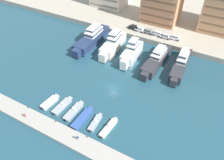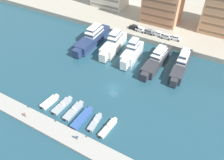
% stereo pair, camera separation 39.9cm
% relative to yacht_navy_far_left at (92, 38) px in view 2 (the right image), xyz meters
% --- Properties ---
extents(ground_plane, '(400.00, 400.00, 0.00)m').
position_rel_yacht_navy_far_left_xyz_m(ground_plane, '(19.53, -18.56, -2.37)').
color(ground_plane, '#234C5B').
extents(quay_promenade, '(180.00, 70.00, 1.98)m').
position_rel_yacht_navy_far_left_xyz_m(quay_promenade, '(19.53, 45.42, -1.38)').
color(quay_promenade, '#ADA38E').
rests_on(quay_promenade, ground).
extents(pier_dock, '(120.00, 4.53, 0.75)m').
position_rel_yacht_navy_far_left_xyz_m(pier_dock, '(19.53, -39.56, -1.99)').
color(pier_dock, '#A8A399').
rests_on(pier_dock, ground).
extents(yacht_navy_far_left, '(5.49, 22.63, 8.27)m').
position_rel_yacht_navy_far_left_xyz_m(yacht_navy_far_left, '(0.00, 0.00, 0.00)').
color(yacht_navy_far_left, navy).
rests_on(yacht_navy_far_left, ground).
extents(yacht_ivory_left, '(5.64, 18.40, 8.69)m').
position_rel_yacht_navy_far_left_xyz_m(yacht_ivory_left, '(9.32, 0.06, 0.16)').
color(yacht_ivory_left, silver).
rests_on(yacht_ivory_left, ground).
extents(yacht_white_mid_left, '(5.02, 15.38, 8.98)m').
position_rel_yacht_navy_far_left_xyz_m(yacht_white_mid_left, '(17.88, -1.95, 0.30)').
color(yacht_white_mid_left, white).
rests_on(yacht_white_mid_left, ground).
extents(yacht_charcoal_center_left, '(5.26, 21.09, 7.26)m').
position_rel_yacht_navy_far_left_xyz_m(yacht_charcoal_center_left, '(26.74, -0.56, -0.39)').
color(yacht_charcoal_center_left, '#333338').
rests_on(yacht_charcoal_center_left, ground).
extents(yacht_charcoal_center, '(4.71, 20.51, 7.90)m').
position_rel_yacht_navy_far_left_xyz_m(yacht_charcoal_center, '(34.85, 0.87, -0.20)').
color(yacht_charcoal_center, '#333338').
rests_on(yacht_charcoal_center, ground).
extents(motorboat_white_far_left, '(2.56, 6.42, 0.93)m').
position_rel_yacht_navy_far_left_xyz_m(motorboat_white_far_left, '(6.49, -32.84, -1.90)').
color(motorboat_white_far_left, white).
rests_on(motorboat_white_far_left, ground).
extents(motorboat_grey_left, '(2.44, 7.65, 1.27)m').
position_rel_yacht_navy_far_left_xyz_m(motorboat_grey_left, '(10.42, -32.14, -1.96)').
color(motorboat_grey_left, '#9EA3A8').
rests_on(motorboat_grey_left, ground).
extents(motorboat_grey_mid_left, '(2.23, 7.91, 1.24)m').
position_rel_yacht_navy_far_left_xyz_m(motorboat_grey_mid_left, '(14.39, -32.16, -1.98)').
color(motorboat_grey_mid_left, '#9EA3A8').
rests_on(motorboat_grey_mid_left, ground).
extents(motorboat_blue_center_left, '(2.38, 8.52, 0.99)m').
position_rel_yacht_navy_far_left_xyz_m(motorboat_blue_center_left, '(18.00, -33.19, -1.87)').
color(motorboat_blue_center_left, '#33569E').
rests_on(motorboat_blue_center_left, ground).
extents(motorboat_grey_center, '(1.99, 6.46, 1.08)m').
position_rel_yacht_navy_far_left_xyz_m(motorboat_grey_center, '(21.68, -32.59, -1.99)').
color(motorboat_grey_center, '#9EA3A8').
rests_on(motorboat_grey_center, ground).
extents(motorboat_cream_center_right, '(2.18, 7.34, 1.38)m').
position_rel_yacht_navy_far_left_xyz_m(motorboat_cream_center_right, '(25.58, -32.40, -1.93)').
color(motorboat_cream_center_right, beige).
rests_on(motorboat_cream_center_right, ground).
extents(car_black_far_left, '(4.15, 2.03, 1.80)m').
position_rel_yacht_navy_far_left_xyz_m(car_black_far_left, '(10.95, 14.66, 0.59)').
color(car_black_far_left, black).
rests_on(car_black_far_left, quay_promenade).
extents(car_white_left, '(4.17, 2.06, 1.80)m').
position_rel_yacht_navy_far_left_xyz_m(car_white_left, '(14.10, 14.27, 0.59)').
color(car_white_left, white).
rests_on(car_white_left, quay_promenade).
extents(car_grey_mid_left, '(4.18, 2.09, 1.80)m').
position_rel_yacht_navy_far_left_xyz_m(car_grey_mid_left, '(17.80, 14.28, 0.59)').
color(car_grey_mid_left, slate).
rests_on(car_grey_mid_left, quay_promenade).
extents(car_white_center_left, '(4.11, 1.94, 1.80)m').
position_rel_yacht_navy_far_left_xyz_m(car_white_center_left, '(21.55, 14.62, 0.59)').
color(car_white_center_left, white).
rests_on(car_white_center_left, quay_promenade).
extents(car_silver_center, '(4.18, 2.08, 1.80)m').
position_rel_yacht_navy_far_left_xyz_m(car_silver_center, '(24.96, 14.06, 0.59)').
color(car_silver_center, '#B7BCC1').
rests_on(car_silver_center, quay_promenade).
extents(car_white_center_right, '(4.16, 2.04, 1.80)m').
position_rel_yacht_navy_far_left_xyz_m(car_white_center_right, '(28.50, 14.93, 0.59)').
color(car_white_center_right, white).
rests_on(car_white_center_right, quay_promenade).
extents(pedestrian_mid_deck, '(0.54, 0.46, 1.68)m').
position_rel_yacht_navy_far_left_xyz_m(pedestrian_mid_deck, '(4.72, -40.19, -0.62)').
color(pedestrian_mid_deck, '#4C515B').
rests_on(pedestrian_mid_deck, pier_dock).
extents(pedestrian_far_side, '(0.54, 0.43, 1.64)m').
position_rel_yacht_navy_far_left_xyz_m(pedestrian_far_side, '(20.87, -39.20, -0.64)').
color(pedestrian_far_side, '#7A6B56').
rests_on(pedestrian_far_side, pier_dock).
extents(bollard_west, '(0.20, 0.20, 0.61)m').
position_rel_yacht_navy_far_left_xyz_m(bollard_west, '(3.01, -37.55, -1.29)').
color(bollard_west, '#2D2D33').
rests_on(bollard_west, pier_dock).
extents(bollard_west_mid, '(0.20, 0.20, 0.61)m').
position_rel_yacht_navy_far_left_xyz_m(bollard_west_mid, '(12.76, -37.55, -1.29)').
color(bollard_west_mid, '#2D2D33').
rests_on(bollard_west_mid, pier_dock).
extents(bollard_east_mid, '(0.20, 0.20, 0.61)m').
position_rel_yacht_navy_far_left_xyz_m(bollard_east_mid, '(22.51, -37.55, -1.29)').
color(bollard_east_mid, '#2D2D33').
rests_on(bollard_east_mid, pier_dock).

